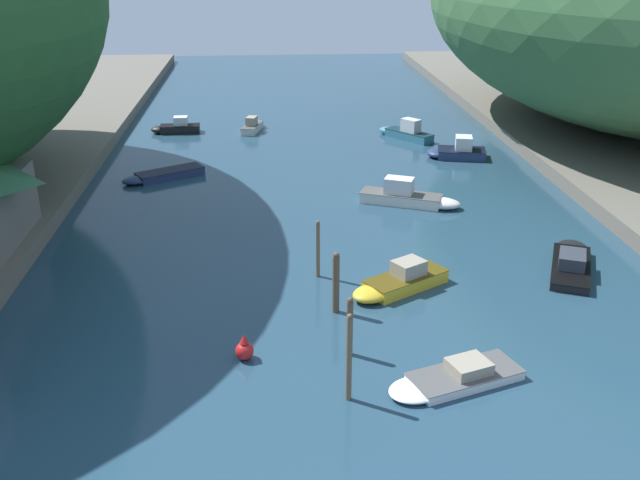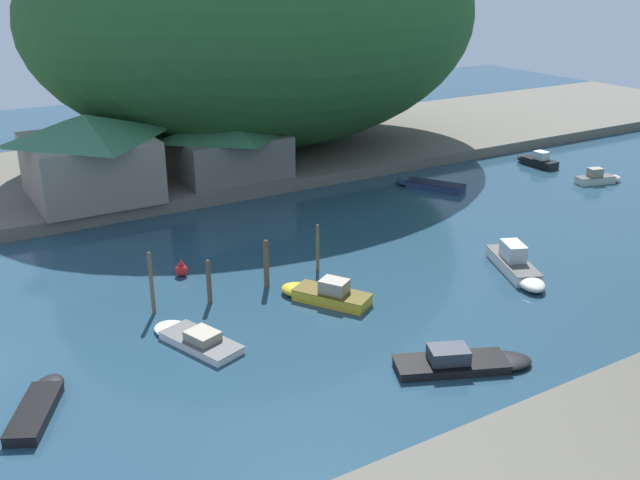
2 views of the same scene
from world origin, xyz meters
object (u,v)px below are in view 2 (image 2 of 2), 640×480
object	(u,v)px
person_on_quay	(145,187)
boat_cabin_cruiser	(194,338)
channel_buoy_near	(181,269)
boathouse_shed	(227,144)
waterfront_building	(89,155)
boat_white_cruiser	(323,293)
boat_far_upstream	(599,178)
boat_small_dinghy	(517,266)
boat_open_rowboat	(427,185)
boat_near_quay	(39,405)
boat_red_skiff	(536,161)
boat_moored_right	(464,362)

from	to	relation	value
person_on_quay	boat_cabin_cruiser	bearing A→B (deg)	-114.99
channel_buoy_near	boathouse_shed	bearing A→B (deg)	146.90
boathouse_shed	waterfront_building	bearing A→B (deg)	-89.60
person_on_quay	boat_white_cruiser	bearing A→B (deg)	-92.79
boat_far_upstream	boat_white_cruiser	distance (m)	32.59
boat_small_dinghy	boat_white_cruiser	bearing A→B (deg)	9.16
boat_cabin_cruiser	boat_white_cruiser	size ratio (longest dim) A/B	1.07
boat_open_rowboat	person_on_quay	size ratio (longest dim) A/B	3.48
waterfront_building	boat_near_quay	bearing A→B (deg)	-19.53
boathouse_shed	boat_small_dinghy	xyz separation A→B (m)	(25.61, 7.28, -3.07)
boat_cabin_cruiser	boat_red_skiff	bearing A→B (deg)	1.31
waterfront_building	boat_red_skiff	distance (m)	39.26
waterfront_building	boat_open_rowboat	size ratio (longest dim) A/B	1.69
boat_open_rowboat	boat_moored_right	bearing A→B (deg)	-156.36
boat_far_upstream	boat_near_quay	size ratio (longest dim) A/B	0.86
boat_small_dinghy	boat_red_skiff	xyz separation A→B (m)	(-16.86, 19.64, -0.06)
boat_moored_right	boat_red_skiff	size ratio (longest dim) A/B	1.57
boat_small_dinghy	boat_red_skiff	world-z (taller)	boat_small_dinghy
boat_cabin_cruiser	boat_near_quay	distance (m)	7.93
boat_near_quay	boat_red_skiff	xyz separation A→B (m)	(-16.58, 47.06, 0.20)
boat_open_rowboat	boat_moored_right	distance (m)	28.23
boat_red_skiff	boathouse_shed	bearing A→B (deg)	160.74
waterfront_building	channel_buoy_near	distance (m)	15.87
boathouse_shed	boat_moored_right	world-z (taller)	boathouse_shed
boat_cabin_cruiser	boat_small_dinghy	size ratio (longest dim) A/B	0.88
boathouse_shed	boat_cabin_cruiser	distance (m)	26.70
boat_open_rowboat	boat_small_dinghy	bearing A→B (deg)	-142.29
boat_near_quay	boat_cabin_cruiser	bearing A→B (deg)	41.49
boat_open_rowboat	person_on_quay	xyz separation A→B (m)	(-6.20, -21.92, 1.68)
boathouse_shed	boat_white_cruiser	size ratio (longest dim) A/B	1.77
boat_far_upstream	boat_red_skiff	xyz separation A→B (m)	(-6.79, -0.33, 0.03)
channel_buoy_near	boat_far_upstream	bearing A→B (deg)	89.89
boat_white_cruiser	boat_small_dinghy	bearing A→B (deg)	-45.59
boathouse_shed	channel_buoy_near	distance (m)	18.73
boat_open_rowboat	boat_white_cruiser	bearing A→B (deg)	-174.18
boat_moored_right	boat_near_quay	distance (m)	18.71
boat_cabin_cruiser	boat_small_dinghy	xyz separation A→B (m)	(2.22, 19.73, 0.25)
waterfront_building	boathouse_shed	xyz separation A→B (m)	(-0.08, 11.18, -0.60)
boat_near_quay	boat_moored_right	bearing A→B (deg)	6.36
channel_buoy_near	person_on_quay	xyz separation A→B (m)	(-12.54, 2.01, 1.51)
boat_small_dinghy	person_on_quay	size ratio (longest dim) A/B	3.82
waterfront_building	channel_buoy_near	size ratio (longest dim) A/B	8.87
boat_moored_right	boat_red_skiff	distance (m)	37.65
boathouse_shed	boat_open_rowboat	distance (m)	16.91
boathouse_shed	boat_white_cruiser	bearing A→B (deg)	-11.34
boat_cabin_cruiser	person_on_quay	world-z (taller)	person_on_quay
boat_moored_right	boat_white_cruiser	size ratio (longest dim) A/B	1.25
boat_far_upstream	boat_cabin_cruiser	bearing A→B (deg)	-63.62
boathouse_shed	boat_cabin_cruiser	size ratio (longest dim) A/B	1.66
waterfront_building	boat_open_rowboat	bearing A→B (deg)	70.14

